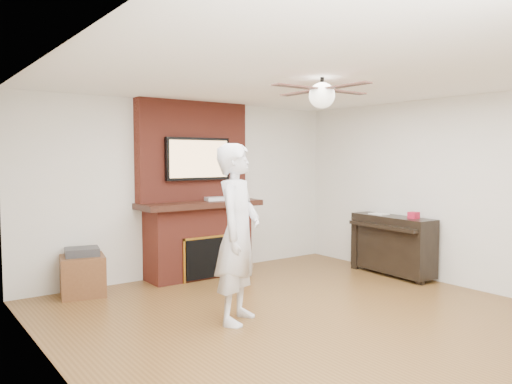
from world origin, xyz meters
TOP-DOWN VIEW (x-y plane):
  - room_shell at (0.00, 0.00)m, footprint 5.36×5.86m
  - fireplace at (0.00, 2.55)m, footprint 1.78×0.64m
  - tv at (0.00, 2.50)m, footprint 1.00×0.08m
  - ceiling_fan at (-0.00, 0.00)m, footprint 1.21×1.21m
  - person at (-0.66, 0.53)m, footprint 0.81×0.76m
  - side_table at (-1.65, 2.48)m, footprint 0.61×0.61m
  - piano at (2.29, 0.91)m, footprint 0.57×1.33m
  - cable_box at (0.28, 2.45)m, footprint 0.37×0.25m
  - candle_orange at (-0.09, 2.38)m, footprint 0.07×0.07m
  - candle_green at (-0.11, 2.32)m, footprint 0.07×0.07m
  - candle_cream at (0.15, 2.37)m, footprint 0.08×0.08m

SIDE VIEW (x-z plane):
  - candle_green at x=-0.11m, z-range 0.00..0.08m
  - candle_orange at x=-0.09m, z-range 0.00..0.12m
  - candle_cream at x=0.15m, z-range 0.00..0.12m
  - side_table at x=-1.65m, z-range -0.02..0.57m
  - piano at x=2.29m, z-range -0.01..0.93m
  - person at x=-0.66m, z-range 0.00..1.84m
  - fireplace at x=0.00m, z-range -0.25..2.25m
  - cable_box at x=0.28m, z-range 1.08..1.13m
  - room_shell at x=0.00m, z-range -0.18..2.68m
  - tv at x=0.00m, z-range 1.38..1.98m
  - ceiling_fan at x=0.00m, z-range 2.18..2.49m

